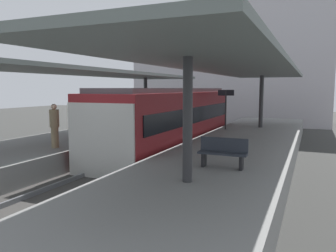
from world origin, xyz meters
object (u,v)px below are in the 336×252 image
passenger_mid_platform (54,125)px  platform_bench (223,152)px  commuter_train (171,119)px  platform_sign (226,100)px  passenger_near_bench (75,118)px

passenger_mid_platform → platform_bench: bearing=-5.4°
platform_bench → passenger_mid_platform: (-6.78, 0.64, 0.42)m
commuter_train → platform_sign: (2.12, 2.82, 0.90)m
commuter_train → passenger_mid_platform: (-2.53, -5.60, 0.16)m
commuter_train → passenger_near_bench: commuter_train is taller
commuter_train → passenger_near_bench: 4.75m
platform_bench → passenger_near_bench: size_ratio=0.80×
platform_sign → passenger_near_bench: size_ratio=1.27×
platform_sign → passenger_near_bench: 8.25m
commuter_train → platform_bench: commuter_train is taller
passenger_mid_platform → commuter_train: bearing=65.6°
platform_bench → passenger_mid_platform: passenger_mid_platform is taller
platform_bench → passenger_near_bench: bearing=158.2°
commuter_train → platform_bench: bearing=-55.8°
platform_bench → platform_sign: (-2.12, 9.05, 1.16)m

